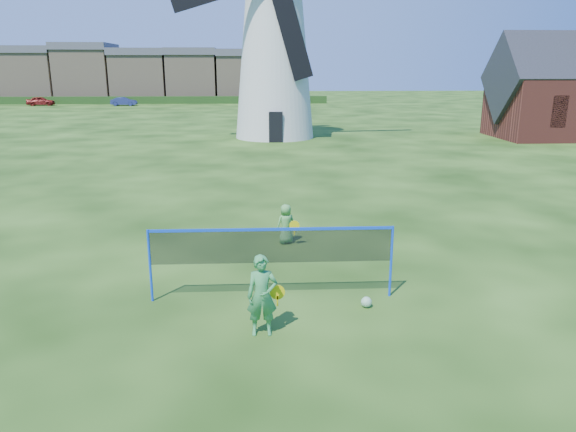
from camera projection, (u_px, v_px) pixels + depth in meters
The scene contains 10 objects.
ground at pixel (280, 287), 11.93m from camera, with size 220.00×220.00×0.00m, color black.
windmill at pixel (274, 53), 36.50m from camera, with size 13.21×5.44×17.10m.
badminton_net at pixel (272, 247), 11.06m from camera, with size 5.05×0.05×1.55m.
player_girl at pixel (262, 296), 9.64m from camera, with size 0.70×0.38×1.51m.
player_boy at pixel (286, 224), 14.82m from camera, with size 0.68×0.53×1.11m.
play_ball at pixel (366, 302), 10.91m from camera, with size 0.22×0.22×0.22m, color green.
terraced_houses at pixel (86, 74), 78.97m from camera, with size 53.08×8.40×8.25m.
hedge at pixel (103, 100), 74.29m from camera, with size 62.00×0.80×1.00m, color #193814.
car_left at pixel (41, 101), 70.73m from camera, with size 1.40×3.49×1.19m, color maroon.
car_right at pixel (124, 101), 70.65m from camera, with size 1.15×3.31×1.09m, color navy.
Camera 1 is at (-0.40, -11.09, 4.67)m, focal length 33.60 mm.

